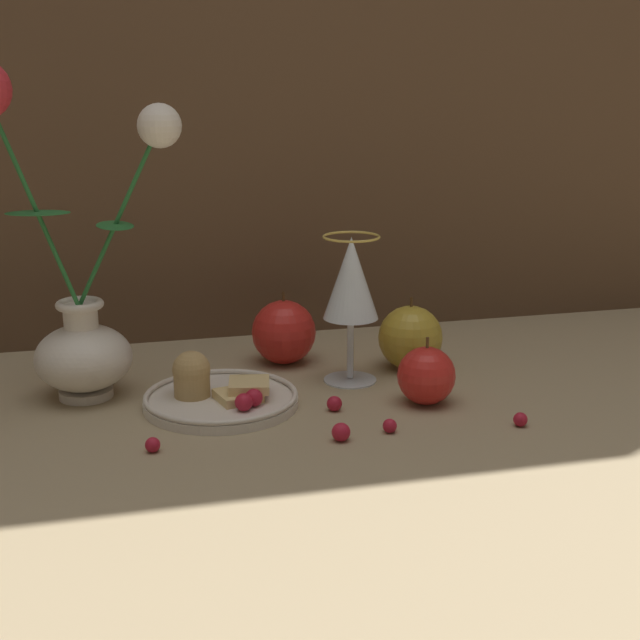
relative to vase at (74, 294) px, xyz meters
name	(u,v)px	position (x,y,z in m)	size (l,w,h in m)	color
ground_plane	(276,401)	(0.22, -0.06, -0.12)	(2.40, 2.40, 0.00)	#9E8966
vase	(74,294)	(0.00, 0.00, 0.00)	(0.23, 0.11, 0.38)	silver
plate_with_pastries	(218,395)	(0.15, -0.07, -0.11)	(0.17, 0.17, 0.06)	silver
wine_glass	(351,284)	(0.32, -0.02, 0.00)	(0.07, 0.07, 0.18)	silver
apple_beside_vase	(410,338)	(0.40, 0.01, -0.08)	(0.08, 0.08, 0.09)	#B2932D
apple_near_glass	(426,376)	(0.38, -0.11, -0.09)	(0.07, 0.07, 0.08)	red
apple_at_table_edge	(284,332)	(0.25, 0.07, -0.08)	(0.08, 0.08, 0.09)	red
berry_near_plate	(334,404)	(0.27, -0.11, -0.12)	(0.02, 0.02, 0.02)	#AD192D
berry_front_center	(390,426)	(0.31, -0.18, -0.12)	(0.02, 0.02, 0.02)	#AD192D
berry_by_glass_stem	(153,445)	(0.07, -0.17, -0.12)	(0.02, 0.02, 0.02)	#AD192D
berry_under_candlestick	(341,432)	(0.26, -0.19, -0.11)	(0.02, 0.02, 0.02)	#AD192D
berry_far_right	(520,419)	(0.45, -0.20, -0.12)	(0.02, 0.02, 0.02)	#AD192D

